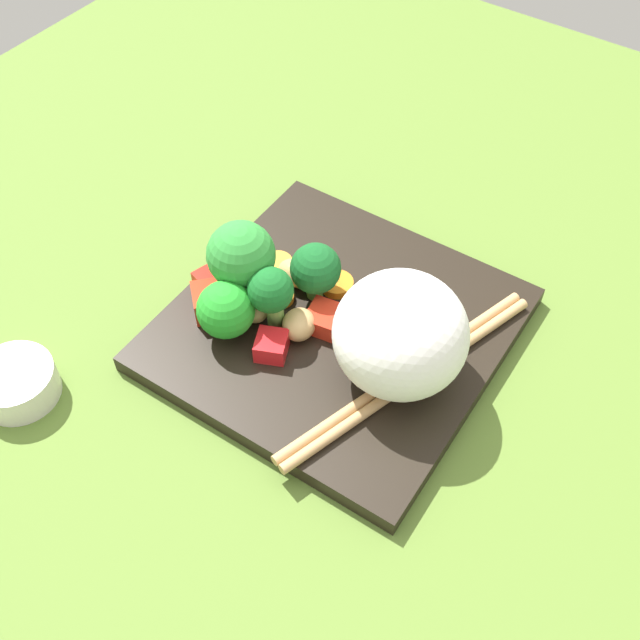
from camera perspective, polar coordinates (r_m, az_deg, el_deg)
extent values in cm
cube|color=#59792E|center=(64.66, 1.20, -1.63)|extent=(110.00, 110.00, 2.00)
cube|color=black|center=(63.27, 1.23, -0.64)|extent=(25.67, 25.67, 1.55)
ellipsoid|color=white|center=(56.53, 5.89, -1.04)|extent=(14.11, 14.15, 8.86)
cylinder|color=#52903C|center=(63.65, -0.48, 2.38)|extent=(1.48, 1.84, 2.42)
sphere|color=#165A24|center=(61.93, -0.33, 3.78)|extent=(4.12, 4.12, 4.12)
cylinder|color=#80B356|center=(63.51, -5.76, 2.49)|extent=(2.46, 2.45, 3.26)
sphere|color=green|center=(61.03, -5.78, 4.73)|extent=(5.45, 5.45, 5.45)
cylinder|color=#638F3E|center=(61.90, -6.52, -0.39)|extent=(1.14, 1.34, 1.66)
sphere|color=green|center=(60.27, -6.89, 0.75)|extent=(4.56, 4.56, 4.56)
cylinder|color=#74AC4E|center=(61.42, -3.27, 0.46)|extent=(2.20, 2.31, 3.14)
sphere|color=#166223|center=(59.51, -3.64, 2.19)|extent=(3.62, 3.62, 3.62)
cylinder|color=orange|center=(64.90, 1.25, 2.62)|extent=(3.88, 3.88, 0.74)
cylinder|color=orange|center=(64.14, -2.86, 1.68)|extent=(3.00, 3.00, 0.56)
cylinder|color=orange|center=(66.79, -0.13, 4.23)|extent=(3.48, 3.48, 0.49)
cylinder|color=orange|center=(65.56, -4.47, 3.01)|extent=(2.73, 2.73, 0.65)
cylinder|color=orange|center=(66.63, -3.10, 4.12)|extent=(3.47, 3.47, 0.69)
cube|color=red|center=(60.25, -3.55, -1.89)|extent=(3.19, 3.25, 1.67)
cube|color=red|center=(64.64, -7.62, 2.79)|extent=(3.10, 3.59, 2.24)
cube|color=red|center=(63.26, -7.94, 1.38)|extent=(4.16, 4.15, 2.24)
cube|color=red|center=(61.87, 0.33, 0.09)|extent=(3.17, 3.31, 1.62)
ellipsoid|color=tan|center=(61.14, -1.55, -0.33)|extent=(3.63, 3.81, 2.19)
ellipsoid|color=tan|center=(62.45, -4.96, 1.15)|extent=(4.30, 4.00, 2.56)
ellipsoid|color=tan|center=(64.84, -1.63, 3.41)|extent=(3.65, 2.69, 2.06)
cylinder|color=tan|center=(59.16, 6.77, -4.35)|extent=(7.97, 23.68, 0.82)
cylinder|color=tan|center=(59.49, 6.21, -3.82)|extent=(7.97, 23.68, 0.82)
cylinder|color=silver|center=(63.66, -21.26, -4.31)|extent=(6.19, 6.19, 2.65)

